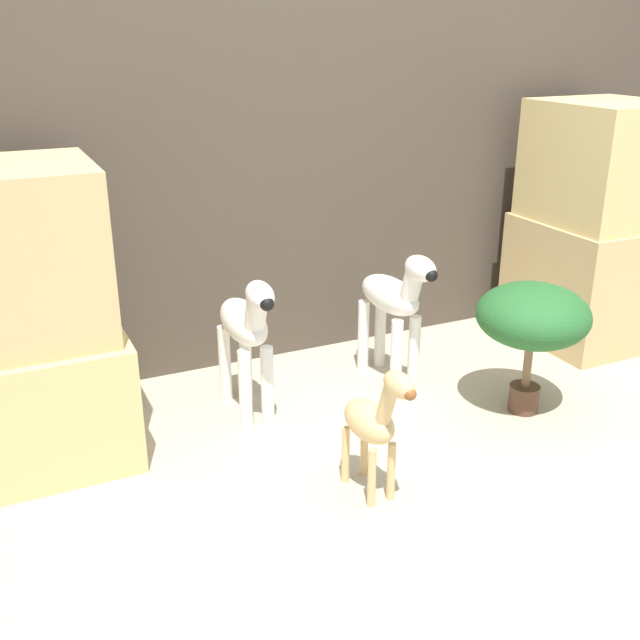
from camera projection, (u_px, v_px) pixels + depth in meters
name	position (u px, v px, depth m)	size (l,w,h in m)	color
ground_plane	(462.00, 475.00, 2.68)	(14.00, 14.00, 0.00)	#B2A88E
wall_back	(311.00, 121.00, 3.38)	(6.40, 0.08, 2.20)	#473D33
rock_pillar_left	(33.00, 326.00, 2.67)	(0.60, 0.65, 1.08)	#D1B775
rock_pillar_right	(595.00, 229.00, 3.68)	(0.60, 0.65, 1.18)	tan
zebra_right	(394.00, 302.00, 3.25)	(0.18, 0.51, 0.64)	white
zebra_left	(247.00, 330.00, 2.96)	(0.16, 0.51, 0.64)	white
giraffe_figurine	(375.00, 420.00, 2.46)	(0.15, 0.36, 0.51)	tan
potted_palm_front	(533.00, 318.00, 2.98)	(0.45, 0.45, 0.55)	#513323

